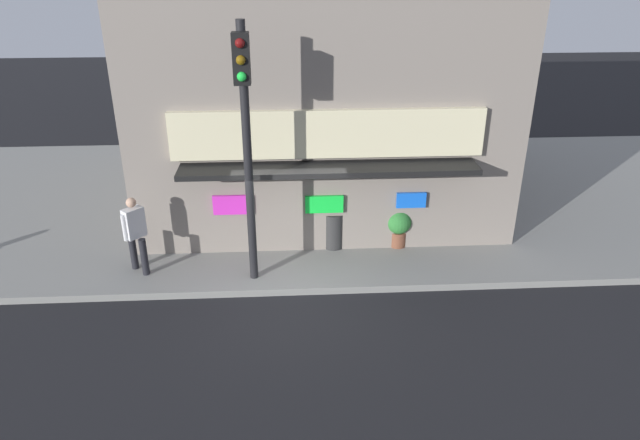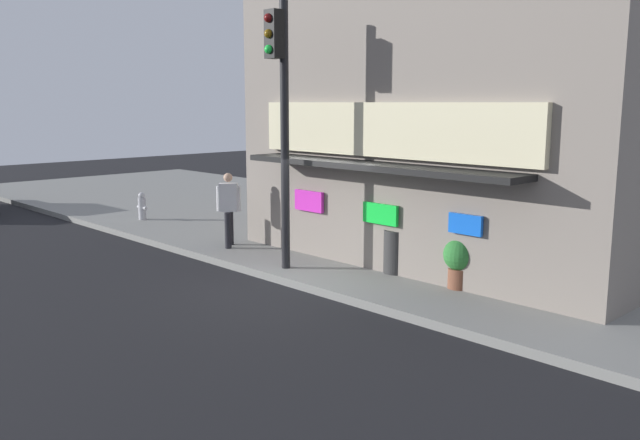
{
  "view_description": "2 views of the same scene",
  "coord_description": "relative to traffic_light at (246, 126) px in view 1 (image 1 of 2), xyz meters",
  "views": [
    {
      "loc": [
        -0.02,
        -10.72,
        6.84
      ],
      "look_at": [
        0.67,
        1.07,
        1.3
      ],
      "focal_mm": 32.52,
      "sensor_mm": 36.0,
      "label": 1
    },
    {
      "loc": [
        9.7,
        -8.54,
        3.66
      ],
      "look_at": [
        -0.38,
        1.14,
        1.19
      ],
      "focal_mm": 37.52,
      "sensor_mm": 36.0,
      "label": 2
    }
  ],
  "objects": [
    {
      "name": "ground_plane",
      "position": [
        0.83,
        -0.47,
        -3.68
      ],
      "size": [
        62.93,
        62.93,
        0.0
      ],
      "primitive_type": "plane",
      "color": "black"
    },
    {
      "name": "sidewalk",
      "position": [
        0.83,
        4.81,
        -3.59
      ],
      "size": [
        41.95,
        10.55,
        0.17
      ],
      "primitive_type": "cube",
      "color": "gray",
      "rests_on": "ground_plane"
    },
    {
      "name": "corner_building",
      "position": [
        1.73,
        5.38,
        0.23
      ],
      "size": [
        9.24,
        9.06,
        7.49
      ],
      "color": "gray",
      "rests_on": "sidewalk"
    },
    {
      "name": "traffic_light",
      "position": [
        0.0,
        0.0,
        0.0
      ],
      "size": [
        0.32,
        0.58,
        5.51
      ],
      "color": "black",
      "rests_on": "sidewalk"
    },
    {
      "name": "trash_can",
      "position": [
        1.89,
        1.49,
        -3.06
      ],
      "size": [
        0.53,
        0.53,
        0.9
      ],
      "primitive_type": "cylinder",
      "color": "#2D2D2D",
      "rests_on": "sidewalk"
    },
    {
      "name": "pedestrian",
      "position": [
        -2.6,
        0.52,
        -2.51
      ],
      "size": [
        0.53,
        0.52,
        1.81
      ],
      "color": "black",
      "rests_on": "sidewalk"
    },
    {
      "name": "potted_plant_by_doorway",
      "position": [
        -1.52,
        1.81,
        -2.91
      ],
      "size": [
        0.77,
        0.77,
        1.07
      ],
      "color": "#59595B",
      "rests_on": "sidewalk"
    },
    {
      "name": "potted_plant_by_window",
      "position": [
        3.48,
        1.44,
        -2.96
      ],
      "size": [
        0.63,
        0.63,
        0.97
      ],
      "color": "brown",
      "rests_on": "sidewalk"
    }
  ]
}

